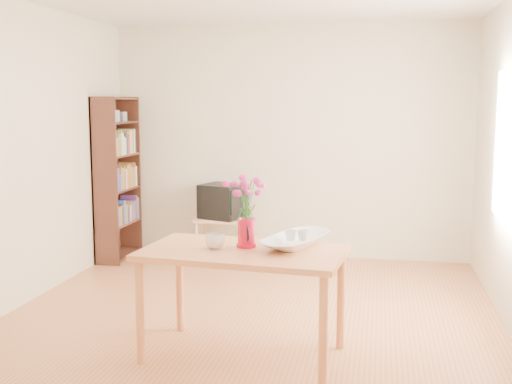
% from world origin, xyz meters
% --- Properties ---
extents(room, '(4.50, 4.50, 4.50)m').
position_xyz_m(room, '(0.03, 0.00, 1.30)').
color(room, '#AE683E').
rests_on(room, ground).
extents(table, '(1.43, 0.91, 0.75)m').
position_xyz_m(table, '(0.11, -0.73, 0.66)').
color(table, '#C57143').
rests_on(table, ground).
extents(tv_stand, '(0.60, 0.45, 0.46)m').
position_xyz_m(tv_stand, '(-0.70, 1.97, 0.39)').
color(tv_stand, '#DBA87C').
rests_on(tv_stand, ground).
extents(bookshelf, '(0.28, 0.70, 1.80)m').
position_xyz_m(bookshelf, '(-1.85, 1.75, 0.84)').
color(bookshelf, '#321810').
rests_on(bookshelf, ground).
extents(pitcher, '(0.13, 0.21, 0.20)m').
position_xyz_m(pitcher, '(0.12, -0.65, 0.84)').
color(pitcher, red).
rests_on(pitcher, table).
extents(flowers, '(0.23, 0.23, 0.33)m').
position_xyz_m(flowers, '(0.11, -0.65, 1.10)').
color(flowers, '#ED37A1').
rests_on(flowers, pitcher).
extents(mug, '(0.15, 0.15, 0.10)m').
position_xyz_m(mug, '(-0.08, -0.74, 0.80)').
color(mug, white).
rests_on(mug, table).
extents(bowl, '(0.60, 0.60, 0.44)m').
position_xyz_m(bowl, '(0.45, -0.55, 0.97)').
color(bowl, white).
rests_on(bowl, table).
extents(teacup_a, '(0.09, 0.09, 0.06)m').
position_xyz_m(teacup_a, '(0.41, -0.55, 0.92)').
color(teacup_a, white).
rests_on(teacup_a, bowl).
extents(teacup_b, '(0.07, 0.07, 0.06)m').
position_xyz_m(teacup_b, '(0.49, -0.53, 0.92)').
color(teacup_b, white).
rests_on(teacup_b, bowl).
extents(television, '(0.54, 0.53, 0.38)m').
position_xyz_m(television, '(-0.70, 1.98, 0.65)').
color(television, black).
rests_on(television, tv_stand).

